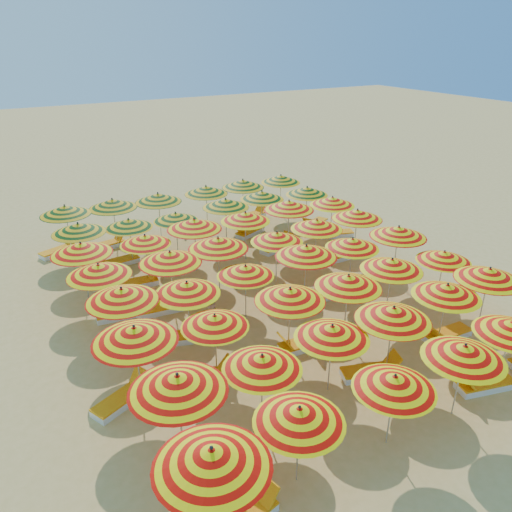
% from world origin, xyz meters
% --- Properties ---
extents(ground, '(120.00, 120.00, 0.00)m').
position_xyz_m(ground, '(0.00, 0.00, 0.00)').
color(ground, tan).
rests_on(ground, ground).
extents(umbrella_0, '(2.50, 2.50, 2.45)m').
position_xyz_m(umbrella_0, '(-5.80, -8.09, 2.16)').
color(umbrella_0, silver).
rests_on(umbrella_0, ground).
extents(umbrella_1, '(2.59, 2.59, 2.16)m').
position_xyz_m(umbrella_1, '(-3.57, -7.71, 1.90)').
color(umbrella_1, silver).
rests_on(umbrella_1, ground).
extents(umbrella_2, '(2.34, 2.34, 2.12)m').
position_xyz_m(umbrella_2, '(-0.99, -7.88, 1.87)').
color(umbrella_2, silver).
rests_on(umbrella_2, ground).
extents(umbrella_3, '(2.59, 2.59, 2.25)m').
position_xyz_m(umbrella_3, '(1.29, -7.96, 1.98)').
color(umbrella_3, silver).
rests_on(umbrella_3, ground).
extents(umbrella_4, '(2.67, 2.67, 2.15)m').
position_xyz_m(umbrella_4, '(3.48, -7.75, 1.90)').
color(umbrella_4, silver).
rests_on(umbrella_4, ground).
extents(umbrella_6, '(2.95, 2.95, 2.45)m').
position_xyz_m(umbrella_6, '(-5.56, -5.74, 2.16)').
color(umbrella_6, silver).
rests_on(umbrella_6, ground).
extents(umbrella_7, '(2.13, 2.13, 2.16)m').
position_xyz_m(umbrella_7, '(-3.33, -5.71, 1.90)').
color(umbrella_7, silver).
rests_on(umbrella_7, ground).
extents(umbrella_8, '(2.72, 2.72, 2.21)m').
position_xyz_m(umbrella_8, '(-1.03, -5.53, 1.94)').
color(umbrella_8, silver).
rests_on(umbrella_8, ground).
extents(umbrella_9, '(2.62, 2.62, 2.32)m').
position_xyz_m(umbrella_9, '(0.96, -5.76, 2.05)').
color(umbrella_9, silver).
rests_on(umbrella_9, ground).
extents(umbrella_10, '(2.14, 2.14, 2.26)m').
position_xyz_m(umbrella_10, '(3.49, -5.47, 1.99)').
color(umbrella_10, silver).
rests_on(umbrella_10, ground).
extents(umbrella_11, '(2.70, 2.70, 2.35)m').
position_xyz_m(umbrella_11, '(5.48, -5.46, 2.07)').
color(umbrella_11, silver).
rests_on(umbrella_11, ground).
extents(umbrella_12, '(2.43, 2.43, 2.43)m').
position_xyz_m(umbrella_12, '(-5.81, -3.30, 2.14)').
color(umbrella_12, silver).
rests_on(umbrella_12, ground).
extents(umbrella_13, '(2.08, 2.08, 2.10)m').
position_xyz_m(umbrella_13, '(-3.50, -3.30, 1.85)').
color(umbrella_13, silver).
rests_on(umbrella_13, ground).
extents(umbrella_14, '(2.87, 2.87, 2.34)m').
position_xyz_m(umbrella_14, '(-1.00, -3.38, 2.06)').
color(umbrella_14, silver).
rests_on(umbrella_14, ground).
extents(umbrella_15, '(2.80, 2.80, 2.33)m').
position_xyz_m(umbrella_15, '(1.12, -3.55, 2.05)').
color(umbrella_15, silver).
rests_on(umbrella_15, ground).
extents(umbrella_16, '(2.88, 2.88, 2.31)m').
position_xyz_m(umbrella_16, '(3.26, -3.27, 2.03)').
color(umbrella_16, silver).
rests_on(umbrella_16, ground).
extents(umbrella_17, '(2.17, 2.17, 2.11)m').
position_xyz_m(umbrella_17, '(5.70, -3.42, 1.86)').
color(umbrella_17, silver).
rests_on(umbrella_17, ground).
extents(umbrella_18, '(2.81, 2.81, 2.37)m').
position_xyz_m(umbrella_18, '(-5.48, -0.91, 2.09)').
color(umbrella_18, silver).
rests_on(umbrella_18, ground).
extents(umbrella_19, '(2.74, 2.74, 2.25)m').
position_xyz_m(umbrella_19, '(-3.52, -1.29, 1.98)').
color(umbrella_19, silver).
rests_on(umbrella_19, ground).
extents(umbrella_20, '(2.34, 2.34, 2.12)m').
position_xyz_m(umbrella_20, '(-1.21, -0.90, 1.87)').
color(umbrella_20, silver).
rests_on(umbrella_20, ground).
extents(umbrella_21, '(2.71, 2.71, 2.41)m').
position_xyz_m(umbrella_21, '(1.22, -1.03, 2.12)').
color(umbrella_21, silver).
rests_on(umbrella_21, ground).
extents(umbrella_22, '(2.76, 2.76, 2.21)m').
position_xyz_m(umbrella_22, '(3.43, -0.96, 1.94)').
color(umbrella_22, silver).
rests_on(umbrella_22, ground).
extents(umbrella_23, '(2.74, 2.74, 2.40)m').
position_xyz_m(umbrella_23, '(5.52, -1.24, 2.11)').
color(umbrella_23, silver).
rests_on(umbrella_23, ground).
extents(umbrella_24, '(2.57, 2.57, 2.32)m').
position_xyz_m(umbrella_24, '(-5.66, 1.27, 2.04)').
color(umbrella_24, silver).
rests_on(umbrella_24, ground).
extents(umbrella_25, '(2.36, 2.36, 2.38)m').
position_xyz_m(umbrella_25, '(-3.24, 0.94, 2.10)').
color(umbrella_25, silver).
rests_on(umbrella_25, ground).
extents(umbrella_26, '(2.35, 2.35, 2.43)m').
position_xyz_m(umbrella_26, '(-1.26, 1.16, 2.14)').
color(umbrella_26, silver).
rests_on(umbrella_26, ground).
extents(umbrella_27, '(2.10, 2.10, 2.22)m').
position_xyz_m(umbrella_27, '(1.21, 0.97, 1.96)').
color(umbrella_27, silver).
rests_on(umbrella_27, ground).
extents(umbrella_28, '(2.76, 2.76, 2.32)m').
position_xyz_m(umbrella_28, '(3.28, 1.17, 2.04)').
color(umbrella_28, silver).
rests_on(umbrella_28, ground).
extents(umbrella_29, '(2.69, 2.69, 2.36)m').
position_xyz_m(umbrella_29, '(5.50, 1.24, 2.07)').
color(umbrella_29, silver).
rests_on(umbrella_29, ground).
extents(umbrella_30, '(2.65, 2.65, 2.39)m').
position_xyz_m(umbrella_30, '(-5.81, 3.28, 2.10)').
color(umbrella_30, silver).
rests_on(umbrella_30, ground).
extents(umbrella_31, '(2.68, 2.68, 2.13)m').
position_xyz_m(umbrella_31, '(-3.35, 3.46, 1.88)').
color(umbrella_31, silver).
rests_on(umbrella_31, ground).
extents(umbrella_32, '(2.56, 2.56, 2.42)m').
position_xyz_m(umbrella_32, '(-1.23, 3.49, 2.13)').
color(umbrella_32, silver).
rests_on(umbrella_32, ground).
extents(umbrella_33, '(2.78, 2.78, 2.29)m').
position_xyz_m(umbrella_33, '(1.17, 3.51, 2.02)').
color(umbrella_33, silver).
rests_on(umbrella_33, ground).
extents(umbrella_34, '(2.69, 2.69, 2.44)m').
position_xyz_m(umbrella_34, '(3.45, 3.56, 2.14)').
color(umbrella_34, silver).
rests_on(umbrella_34, ground).
extents(umbrella_35, '(2.82, 2.82, 2.27)m').
position_xyz_m(umbrella_35, '(5.83, 3.43, 2.00)').
color(umbrella_35, silver).
rests_on(umbrella_35, ground).
extents(umbrella_36, '(2.38, 2.38, 2.32)m').
position_xyz_m(umbrella_36, '(-5.45, 5.62, 2.04)').
color(umbrella_36, silver).
rests_on(umbrella_36, ground).
extents(umbrella_37, '(2.21, 2.21, 2.15)m').
position_xyz_m(umbrella_37, '(-3.40, 5.55, 1.89)').
color(umbrella_37, silver).
rests_on(umbrella_37, ground).
extents(umbrella_38, '(2.03, 2.03, 2.11)m').
position_xyz_m(umbrella_38, '(-1.32, 5.44, 1.86)').
color(umbrella_38, silver).
rests_on(umbrella_38, ground).
extents(umbrella_39, '(2.28, 2.28, 2.31)m').
position_xyz_m(umbrella_39, '(1.22, 5.55, 2.04)').
color(umbrella_39, silver).
rests_on(umbrella_39, ground).
extents(umbrella_40, '(2.67, 2.67, 2.29)m').
position_xyz_m(umbrella_40, '(3.33, 5.80, 2.02)').
color(umbrella_40, silver).
rests_on(umbrella_40, ground).
extents(umbrella_41, '(2.33, 2.33, 2.26)m').
position_xyz_m(umbrella_41, '(5.74, 5.41, 1.99)').
color(umbrella_41, silver).
rests_on(umbrella_41, ground).
extents(umbrella_42, '(2.53, 2.53, 2.37)m').
position_xyz_m(umbrella_42, '(-5.52, 8.06, 2.09)').
color(umbrella_42, silver).
rests_on(umbrella_42, ground).
extents(umbrella_43, '(2.90, 2.90, 2.37)m').
position_xyz_m(umbrella_43, '(-3.43, 7.95, 2.09)').
color(umbrella_43, silver).
rests_on(umbrella_43, ground).
extents(umbrella_44, '(2.49, 2.49, 2.37)m').
position_xyz_m(umbrella_44, '(-1.29, 7.77, 2.08)').
color(umbrella_44, silver).
rests_on(umbrella_44, ground).
extents(umbrella_45, '(2.61, 2.61, 2.32)m').
position_xyz_m(umbrella_45, '(1.29, 7.92, 2.04)').
color(umbrella_45, silver).
rests_on(umbrella_45, ground).
extents(umbrella_46, '(2.94, 2.94, 2.36)m').
position_xyz_m(umbrella_46, '(3.39, 7.91, 2.08)').
color(umbrella_46, silver).
rests_on(umbrella_46, ground).
extents(umbrella_47, '(2.67, 2.67, 2.27)m').
position_xyz_m(umbrella_47, '(5.77, 7.96, 1.99)').
color(umbrella_47, silver).
rests_on(umbrella_47, ground).
extents(lounger_1, '(1.82, 0.98, 0.69)m').
position_xyz_m(lounger_1, '(2.89, -7.70, 0.15)').
color(lounger_1, white).
rests_on(lounger_1, ground).
extents(lounger_3, '(1.83, 1.08, 0.69)m').
position_xyz_m(lounger_3, '(0.46, -5.66, 0.15)').
color(lounger_3, white).
rests_on(lounger_3, ground).
extents(lounger_4, '(1.75, 0.65, 0.69)m').
position_xyz_m(lounger_4, '(3.99, -5.38, 0.15)').
color(lounger_4, white).
rests_on(lounger_4, ground).
extents(lounger_5, '(1.82, 1.25, 0.69)m').
position_xyz_m(lounger_5, '(-6.32, -3.20, 0.15)').
color(lounger_5, white).
rests_on(lounger_5, ground).
extents(lounger_6, '(1.83, 1.10, 0.69)m').
position_xyz_m(lounger_6, '(-4.01, -3.41, 0.15)').
color(lounger_6, white).
rests_on(lounger_6, ground).
extents(lounger_7, '(1.76, 0.68, 0.69)m').
position_xyz_m(lounger_7, '(-0.50, -3.48, 0.15)').
color(lounger_7, white).
rests_on(lounger_7, ground).
extents(lounger_8, '(1.82, 0.94, 0.69)m').
position_xyz_m(lounger_8, '(0.52, -3.76, 0.15)').
color(lounger_8, white).
rests_on(lounger_8, ground).
extents(lounger_9, '(1.83, 1.08, 0.69)m').
position_xyz_m(lounger_9, '(-4.03, -1.08, 0.15)').
color(lounger_9, white).
rests_on(lounger_9, ground).
extents(lounger_10, '(1.79, 0.77, 0.69)m').
position_xyz_m(lounger_10, '(1.82, -1.09, 0.15)').
color(lounger_10, white).
rests_on(lounger_10, ground).
extents(lounger_11, '(1.79, 0.77, 0.69)m').
position_xyz_m(lounger_11, '(-5.16, 1.34, 0.15)').
color(lounger_11, white).
rests_on(lounger_11, ground).
extents(lounger_12, '(1.78, 0.74, 0.69)m').
position_xyz_m(lounger_12, '(-3.74, 0.96, 0.15)').
color(lounger_12, white).
rests_on(lounger_12, ground).
extents(lounger_13, '(1.75, 0.62, 0.69)m').
position_xyz_m(lounger_13, '(5.00, 1.42, 0.15)').
color(lounger_13, white).
rests_on(lounger_13, ground).
extents(lounger_14, '(1.78, 0.75, 0.69)m').
position_xyz_m(lounger_14, '(-3.85, 3.38, 0.15)').
color(lounger_14, white).
rests_on(lounger_14, ground).
extents(lounger_15, '(1.82, 1.01, 0.69)m').
position_xyz_m(lounger_15, '(2.95, 3.70, 0.15)').
color(lounger_15, white).
rests_on(lounger_15, ground).
extents(lounger_16, '(1.83, 1.11, 0.69)m').
position_xyz_m(lounger_16, '(6.34, 3.70, 0.15)').
color(lounger_16, white).
rests_on(lounger_16, ground).
extents(lounger_17, '(1.78, 0.76, 0.69)m').
position_xyz_m(lounger_17, '(-4.00, 5.71, 0.15)').
color(lounger_17, white).
rests_on(lounger_17, ground).
extents(lounger_18, '(1.82, 1.21, 0.69)m').
position_xyz_m(lounger_18, '(2.74, 6.00, 0.15)').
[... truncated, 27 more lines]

